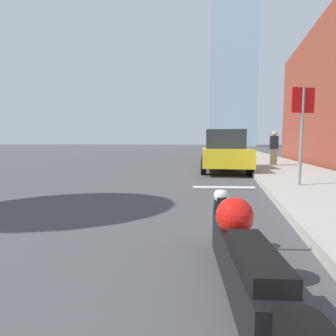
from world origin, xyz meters
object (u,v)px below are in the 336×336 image
Objects in this scene: parked_car_yellow at (224,151)px; parked_car_white at (222,146)px; motorcycle at (241,258)px; parked_car_silver at (223,145)px; pedestrian at (274,148)px; stop_sign at (302,119)px.

parked_car_white is at bearing 86.43° from parked_car_yellow.
motorcycle is 9.43m from parked_car_yellow.
pedestrian reaches higher than parked_car_silver.
stop_sign is 1.49× the size of pedestrian.
parked_car_white is 0.96× the size of parked_car_silver.
parked_car_yellow is at bearing -143.03° from pedestrian.
parked_car_yellow is 13.34m from parked_car_white.
parked_car_white is at bearing 96.89° from stop_sign.
parked_car_yellow is at bearing 81.73° from motorcycle.
parked_car_white reaches higher than pedestrian.
parked_car_white is 11.90m from pedestrian.
pedestrian is at bearing 69.98° from motorcycle.
stop_sign is (2.13, -17.64, 0.86)m from parked_car_white.
motorcycle is 1.08× the size of stop_sign.
pedestrian is (2.55, -24.13, 0.11)m from parked_car_silver.
parked_car_yellow is 4.78m from stop_sign.
parked_car_silver is (-0.02, 12.51, -0.05)m from parked_car_white.
parked_car_yellow is 2.85m from pedestrian.
parked_car_yellow is (-0.19, 9.42, 0.46)m from motorcycle.
parked_car_yellow is 2.99× the size of pedestrian.
motorcycle is at bearing -93.53° from parked_car_silver.
stop_sign is at bearing 62.40° from motorcycle.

